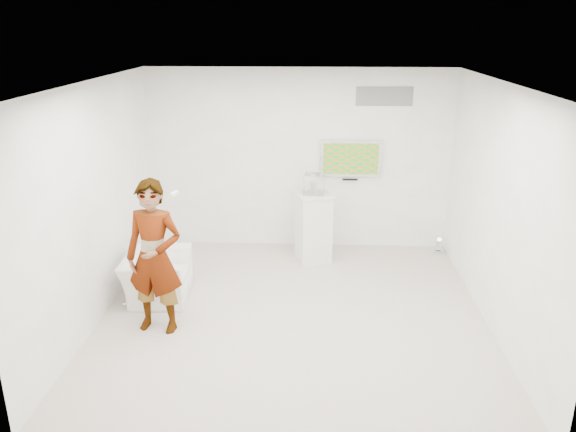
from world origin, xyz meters
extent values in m
cube|color=#AEA7A0|center=(0.00, 0.00, 0.01)|extent=(5.00, 5.00, 0.01)
cube|color=#2D2D2F|center=(0.00, 0.00, 3.00)|extent=(5.00, 5.00, 0.01)
cube|color=white|center=(0.00, 2.50, 1.50)|extent=(5.00, 0.01, 3.00)
cube|color=white|center=(0.00, -2.50, 1.50)|extent=(5.00, 0.01, 3.00)
cube|color=white|center=(-2.50, 0.00, 1.50)|extent=(0.01, 5.00, 3.00)
cube|color=white|center=(2.50, 0.00, 1.50)|extent=(0.01, 5.00, 3.00)
cube|color=silver|center=(0.85, 2.45, 1.55)|extent=(1.00, 0.08, 0.60)
cube|color=slate|center=(1.35, 2.49, 2.55)|extent=(0.90, 0.02, 0.30)
imported|color=white|center=(-1.67, -0.43, 0.97)|extent=(0.77, 0.56, 1.93)
imported|color=white|center=(-1.91, 0.40, 0.32)|extent=(0.90, 1.01, 0.63)
cube|color=silver|center=(0.25, 1.86, 0.56)|extent=(0.68, 0.68, 1.12)
cylinder|color=silver|center=(2.36, 2.21, 0.13)|extent=(0.19, 0.19, 0.25)
cube|color=silver|center=(0.25, 1.86, 1.27)|extent=(0.34, 0.34, 0.31)
cube|color=silver|center=(0.25, 1.86, 1.22)|extent=(0.10, 0.15, 0.20)
cube|color=silver|center=(-1.40, -0.32, 1.74)|extent=(0.07, 0.16, 0.04)
camera|label=1|loc=(0.24, -6.60, 3.65)|focal=35.00mm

